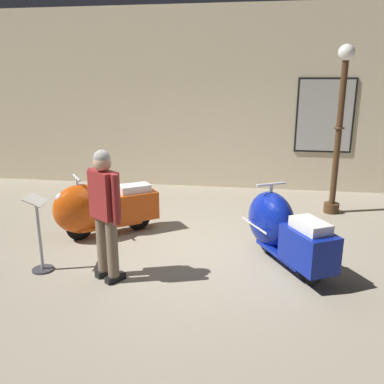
{
  "coord_description": "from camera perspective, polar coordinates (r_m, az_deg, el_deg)",
  "views": [
    {
      "loc": [
        0.9,
        -5.37,
        2.46
      ],
      "look_at": [
        0.01,
        0.37,
        0.82
      ],
      "focal_mm": 37.96,
      "sensor_mm": 36.0,
      "label": 1
    }
  ],
  "objects": [
    {
      "name": "ground_plane",
      "position": [
        5.97,
        -0.69,
        -8.53
      ],
      "size": [
        60.0,
        60.0,
        0.0
      ],
      "primitive_type": "plane",
      "color": "gray"
    },
    {
      "name": "showroom_back_wall",
      "position": [
        9.3,
        3.35,
        12.79
      ],
      "size": [
        18.0,
        0.24,
        3.96
      ],
      "color": "beige",
      "rests_on": "ground"
    },
    {
      "name": "scooter_0",
      "position": [
        6.59,
        -13.03,
        -2.27
      ],
      "size": [
        1.62,
        1.35,
        1.01
      ],
      "rotation": [
        0.0,
        0.0,
        -2.52
      ],
      "color": "black",
      "rests_on": "ground"
    },
    {
      "name": "scooter_1",
      "position": [
        5.69,
        12.4,
        -5.0
      ],
      "size": [
        1.24,
        1.73,
        1.04
      ],
      "rotation": [
        0.0,
        0.0,
        2.07
      ],
      "color": "black",
      "rests_on": "ground"
    },
    {
      "name": "lamppost",
      "position": [
        7.79,
        20.01,
        8.86
      ],
      "size": [
        0.28,
        0.28,
        3.01
      ],
      "color": "#472D19",
      "rests_on": "ground"
    },
    {
      "name": "visitor_0",
      "position": [
        5.01,
        -12.14,
        -2.06
      ],
      "size": [
        0.47,
        0.41,
        1.65
      ],
      "rotation": [
        0.0,
        0.0,
        0.95
      ],
      "color": "black",
      "rests_on": "ground"
    },
    {
      "name": "info_stanchion",
      "position": [
        5.65,
        -20.59,
        -6.37
      ],
      "size": [
        0.28,
        0.35,
        1.03
      ],
      "color": "#333338",
      "rests_on": "ground"
    }
  ]
}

